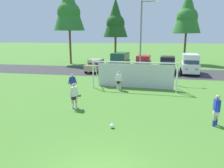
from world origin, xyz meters
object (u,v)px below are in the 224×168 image
object	(u,v)px
player_midfield_center	(119,81)
player_defender_far	(74,96)
player_striker_near	(73,84)
parked_car_slot_far_left	(96,65)
parked_car_slot_center_left	(143,63)
soccer_ball	(112,126)
parked_car_slot_left	(120,61)
soccer_goal	(134,74)
parked_car_slot_center_right	(190,63)
street_lamp	(142,39)
parked_car_slot_center	(167,64)
player_winger_left	(216,110)

from	to	relation	value
player_midfield_center	player_defender_far	world-z (taller)	same
player_striker_near	player_midfield_center	size ratio (longest dim) A/B	1.00
parked_car_slot_far_left	player_striker_near	bearing A→B (deg)	-83.65
player_defender_far	parked_car_slot_center_left	distance (m)	17.19
parked_car_slot_far_left	soccer_ball	bearing A→B (deg)	-71.80
parked_car_slot_left	soccer_goal	bearing A→B (deg)	-73.99
soccer_ball	soccer_goal	bearing A→B (deg)	88.25
parked_car_slot_center_right	player_defender_far	bearing A→B (deg)	-121.10
soccer_goal	parked_car_slot_left	size ratio (longest dim) A/B	1.52
player_defender_far	parked_car_slot_left	size ratio (longest dim) A/B	0.33
player_defender_far	street_lamp	world-z (taller)	street_lamp
parked_car_slot_center_left	parked_car_slot_center_right	bearing A→B (deg)	-9.44
soccer_goal	player_striker_near	xyz separation A→B (m)	(-4.78, -2.91, -0.47)
player_defender_far	parked_car_slot_center	world-z (taller)	parked_car_slot_center
player_defender_far	parked_car_slot_center_right	xyz separation A→B (m)	(9.54, 15.82, 0.52)
player_midfield_center	player_winger_left	xyz separation A→B (m)	(6.19, -6.68, 0.00)
player_striker_near	parked_car_slot_left	distance (m)	13.36
player_winger_left	street_lamp	distance (m)	14.22
soccer_ball	street_lamp	world-z (taller)	street_lamp
parked_car_slot_center	player_midfield_center	bearing A→B (deg)	-114.22
player_defender_far	parked_car_slot_center	bearing A→B (deg)	67.08
soccer_ball	parked_car_slot_left	world-z (taller)	parked_car_slot_left
player_striker_near	player_defender_far	size ratio (longest dim) A/B	1.00
parked_car_slot_far_left	street_lamp	distance (m)	7.98
player_midfield_center	parked_car_slot_center_left	size ratio (longest dim) A/B	0.35
soccer_ball	player_striker_near	distance (m)	7.57
player_striker_near	parked_car_slot_center_right	size ratio (longest dim) A/B	0.33
player_midfield_center	parked_car_slot_center_left	distance (m)	11.46
street_lamp	parked_car_slot_far_left	bearing A→B (deg)	152.61
parked_car_slot_far_left	parked_car_slot_center	world-z (taller)	parked_car_slot_center
parked_car_slot_left	parked_car_slot_center_right	bearing A→B (deg)	-5.32
player_midfield_center	parked_car_slot_center	world-z (taller)	parked_car_slot_center
soccer_goal	player_winger_left	size ratio (longest dim) A/B	4.58
parked_car_slot_left	player_defender_far	bearing A→B (deg)	-91.14
street_lamp	parked_car_slot_left	bearing A→B (deg)	123.48
parked_car_slot_center_right	street_lamp	distance (m)	7.82
player_striker_near	street_lamp	distance (m)	10.36
player_midfield_center	parked_car_slot_center	size ratio (longest dim) A/B	0.35
parked_car_slot_far_left	parked_car_slot_center	xyz separation A→B (m)	(9.52, 0.89, 0.24)
player_midfield_center	soccer_ball	bearing A→B (deg)	-82.96
street_lamp	parked_car_slot_center_right	bearing A→B (deg)	34.33
soccer_goal	parked_car_slot_center_right	world-z (taller)	soccer_goal
parked_car_slot_far_left	parked_car_slot_left	bearing A→B (deg)	27.52
parked_car_slot_center	parked_car_slot_center_right	xyz separation A→B (m)	(2.80, -0.13, 0.23)
player_defender_far	parked_car_slot_far_left	bearing A→B (deg)	100.48
parked_car_slot_center_right	player_winger_left	bearing A→B (deg)	-94.46
player_midfield_center	parked_car_slot_left	world-z (taller)	parked_car_slot_left
soccer_goal	player_defender_far	bearing A→B (deg)	-117.36
player_striker_near	parked_car_slot_left	size ratio (longest dim) A/B	0.33
player_striker_near	parked_car_slot_far_left	distance (m)	11.67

